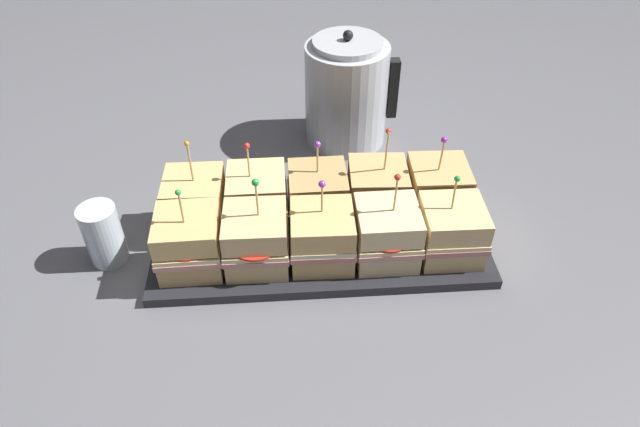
{
  "coord_description": "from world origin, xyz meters",
  "views": [
    {
      "loc": [
        -0.05,
        -0.71,
        0.69
      ],
      "look_at": [
        0.0,
        0.0,
        0.07
      ],
      "focal_mm": 32.0,
      "sensor_mm": 36.0,
      "label": 1
    }
  ],
  "objects_px": {
    "sandwich_back_far_left": "(195,201)",
    "sandwich_back_far_right": "(437,190)",
    "sandwich_front_far_left": "(189,243)",
    "sandwich_front_far_right": "(451,231)",
    "sandwich_back_left": "(257,198)",
    "sandwich_front_center": "(323,237)",
    "sandwich_back_center": "(317,195)",
    "sandwich_back_right": "(377,192)",
    "serving_platter": "(320,240)",
    "sandwich_front_right": "(387,234)",
    "sandwich_front_left": "(256,240)",
    "kettle_steel": "(347,93)",
    "drinking_glass": "(103,235)"
  },
  "relations": [
    {
      "from": "sandwich_front_center",
      "to": "kettle_steel",
      "type": "height_order",
      "value": "kettle_steel"
    },
    {
      "from": "sandwich_back_far_right",
      "to": "kettle_steel",
      "type": "distance_m",
      "value": 0.31
    },
    {
      "from": "sandwich_back_far_left",
      "to": "sandwich_back_right",
      "type": "xyz_separation_m",
      "value": [
        0.31,
        -0.0,
        0.0
      ]
    },
    {
      "from": "sandwich_front_far_left",
      "to": "sandwich_back_far_left",
      "type": "distance_m",
      "value": 0.11
    },
    {
      "from": "sandwich_front_far_left",
      "to": "sandwich_front_left",
      "type": "distance_m",
      "value": 0.11
    },
    {
      "from": "sandwich_back_left",
      "to": "kettle_steel",
      "type": "bearing_deg",
      "value": 56.73
    },
    {
      "from": "sandwich_back_far_right",
      "to": "sandwich_front_far_right",
      "type": "bearing_deg",
      "value": -90.16
    },
    {
      "from": "sandwich_front_center",
      "to": "sandwich_front_far_right",
      "type": "xyz_separation_m",
      "value": [
        0.21,
        -0.0,
        -0.0
      ]
    },
    {
      "from": "sandwich_front_center",
      "to": "sandwich_front_right",
      "type": "bearing_deg",
      "value": -1.4
    },
    {
      "from": "sandwich_front_far_right",
      "to": "sandwich_back_right",
      "type": "bearing_deg",
      "value": 135.11
    },
    {
      "from": "sandwich_front_left",
      "to": "sandwich_front_center",
      "type": "xyz_separation_m",
      "value": [
        0.11,
        0.0,
        -0.0
      ]
    },
    {
      "from": "sandwich_front_right",
      "to": "kettle_steel",
      "type": "relative_size",
      "value": 0.69
    },
    {
      "from": "sandwich_front_left",
      "to": "sandwich_back_far_left",
      "type": "relative_size",
      "value": 0.98
    },
    {
      "from": "serving_platter",
      "to": "sandwich_back_center",
      "type": "height_order",
      "value": "sandwich_back_center"
    },
    {
      "from": "serving_platter",
      "to": "drinking_glass",
      "type": "distance_m",
      "value": 0.36
    },
    {
      "from": "sandwich_front_right",
      "to": "sandwich_front_left",
      "type": "bearing_deg",
      "value": 179.82
    },
    {
      "from": "kettle_steel",
      "to": "drinking_glass",
      "type": "bearing_deg",
      "value": -142.1
    },
    {
      "from": "sandwich_back_right",
      "to": "sandwich_back_far_right",
      "type": "distance_m",
      "value": 0.11
    },
    {
      "from": "sandwich_front_left",
      "to": "drinking_glass",
      "type": "distance_m",
      "value": 0.25
    },
    {
      "from": "sandwich_back_far_left",
      "to": "sandwich_back_left",
      "type": "xyz_separation_m",
      "value": [
        0.11,
        -0.0,
        0.0
      ]
    },
    {
      "from": "sandwich_back_center",
      "to": "kettle_steel",
      "type": "height_order",
      "value": "kettle_steel"
    },
    {
      "from": "sandwich_front_center",
      "to": "sandwich_back_center",
      "type": "distance_m",
      "value": 0.11
    },
    {
      "from": "sandwich_front_far_right",
      "to": "drinking_glass",
      "type": "height_order",
      "value": "sandwich_front_far_right"
    },
    {
      "from": "sandwich_front_center",
      "to": "sandwich_back_right",
      "type": "relative_size",
      "value": 0.85
    },
    {
      "from": "sandwich_back_far_left",
      "to": "sandwich_back_left",
      "type": "relative_size",
      "value": 1.04
    },
    {
      "from": "sandwich_front_far_left",
      "to": "sandwich_front_far_right",
      "type": "distance_m",
      "value": 0.42
    },
    {
      "from": "sandwich_front_right",
      "to": "sandwich_back_far_right",
      "type": "height_order",
      "value": "sandwich_front_right"
    },
    {
      "from": "sandwich_back_left",
      "to": "sandwich_back_far_left",
      "type": "bearing_deg",
      "value": 178.6
    },
    {
      "from": "sandwich_back_right",
      "to": "drinking_glass",
      "type": "distance_m",
      "value": 0.46
    },
    {
      "from": "sandwich_back_right",
      "to": "serving_platter",
      "type": "bearing_deg",
      "value": -152.95
    },
    {
      "from": "sandwich_back_left",
      "to": "sandwich_back_far_right",
      "type": "xyz_separation_m",
      "value": [
        0.31,
        0.0,
        0.0
      ]
    },
    {
      "from": "sandwich_back_right",
      "to": "sandwich_back_far_left",
      "type": "bearing_deg",
      "value": 179.96
    },
    {
      "from": "sandwich_front_far_left",
      "to": "sandwich_back_left",
      "type": "height_order",
      "value": "sandwich_back_left"
    },
    {
      "from": "kettle_steel",
      "to": "sandwich_front_right",
      "type": "bearing_deg",
      "value": -86.13
    },
    {
      "from": "sandwich_back_far_right",
      "to": "kettle_steel",
      "type": "height_order",
      "value": "kettle_steel"
    },
    {
      "from": "sandwich_front_far_left",
      "to": "sandwich_front_far_right",
      "type": "bearing_deg",
      "value": -0.03
    },
    {
      "from": "serving_platter",
      "to": "sandwich_front_far_right",
      "type": "relative_size",
      "value": 3.59
    },
    {
      "from": "kettle_steel",
      "to": "drinking_glass",
      "type": "xyz_separation_m",
      "value": [
        -0.43,
        -0.34,
        -0.06
      ]
    },
    {
      "from": "sandwich_front_center",
      "to": "sandwich_back_left",
      "type": "bearing_deg",
      "value": 135.97
    },
    {
      "from": "serving_platter",
      "to": "kettle_steel",
      "type": "bearing_deg",
      "value": 76.69
    },
    {
      "from": "sandwich_back_far_left",
      "to": "drinking_glass",
      "type": "xyz_separation_m",
      "value": [
        -0.14,
        -0.06,
        -0.01
      ]
    },
    {
      "from": "sandwich_back_left",
      "to": "drinking_glass",
      "type": "bearing_deg",
      "value": -166.59
    },
    {
      "from": "sandwich_back_left",
      "to": "kettle_steel",
      "type": "distance_m",
      "value": 0.33
    },
    {
      "from": "serving_platter",
      "to": "sandwich_front_right",
      "type": "height_order",
      "value": "sandwich_front_right"
    },
    {
      "from": "serving_platter",
      "to": "sandwich_front_left",
      "type": "height_order",
      "value": "sandwich_front_left"
    },
    {
      "from": "sandwich_front_right",
      "to": "sandwich_back_right",
      "type": "bearing_deg",
      "value": 89.95
    },
    {
      "from": "sandwich_back_far_left",
      "to": "sandwich_back_far_right",
      "type": "height_order",
      "value": "sandwich_back_far_left"
    },
    {
      "from": "serving_platter",
      "to": "sandwich_front_far_right",
      "type": "bearing_deg",
      "value": -14.04
    },
    {
      "from": "sandwich_front_far_left",
      "to": "sandwich_back_far_left",
      "type": "bearing_deg",
      "value": 90.39
    },
    {
      "from": "sandwich_back_left",
      "to": "sandwich_back_far_right",
      "type": "height_order",
      "value": "sandwich_back_far_right"
    }
  ]
}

